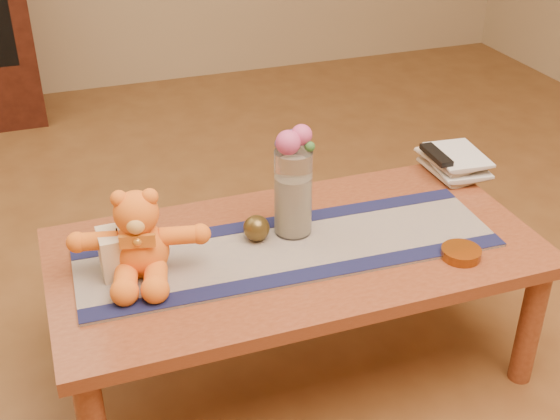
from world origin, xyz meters
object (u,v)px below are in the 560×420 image
object	(u,v)px
bronze_ball	(256,228)
amber_dish	(461,253)
book_bottom	(432,173)
pillar_candle	(119,252)
tv_remote	(436,155)
glass_vase	(293,193)
teddy_bear	(139,234)

from	to	relation	value
bronze_ball	amber_dish	xyz separation A→B (m)	(0.52, -0.27, -0.03)
book_bottom	pillar_candle	bearing A→B (deg)	-168.70
bronze_ball	tv_remote	bearing A→B (deg)	14.87
glass_vase	amber_dish	distance (m)	0.50
teddy_bear	amber_dish	world-z (taller)	teddy_bear
pillar_candle	bronze_ball	xyz separation A→B (m)	(0.39, 0.03, -0.02)
bronze_ball	pillar_candle	bearing A→B (deg)	-175.79
amber_dish	tv_remote	bearing A→B (deg)	68.69
teddy_bear	pillar_candle	xyz separation A→B (m)	(-0.05, 0.02, -0.06)
tv_remote	amber_dish	size ratio (longest dim) A/B	1.43
pillar_candle	book_bottom	distance (m)	1.11
teddy_bear	tv_remote	distance (m)	1.06
glass_vase	tv_remote	size ratio (longest dim) A/B	1.62
pillar_candle	tv_remote	distance (m)	1.11
teddy_bear	pillar_candle	world-z (taller)	teddy_bear
book_bottom	tv_remote	world-z (taller)	tv_remote
bronze_ball	tv_remote	size ratio (longest dim) A/B	0.48
teddy_bear	glass_vase	size ratio (longest dim) A/B	1.34
tv_remote	glass_vase	bearing A→B (deg)	-160.32
pillar_candle	amber_dish	distance (m)	0.94
book_bottom	tv_remote	bearing A→B (deg)	-93.00
bronze_ball	book_bottom	xyz separation A→B (m)	(0.69, 0.19, -0.04)
glass_vase	amber_dish	bearing A→B (deg)	-34.84
pillar_candle	book_bottom	size ratio (longest dim) A/B	0.55
teddy_bear	book_bottom	bearing A→B (deg)	25.36
glass_vase	book_bottom	bearing A→B (deg)	17.86
teddy_bear	book_bottom	size ratio (longest dim) A/B	1.56
book_bottom	amber_dish	world-z (taller)	amber_dish
teddy_bear	glass_vase	xyz separation A→B (m)	(0.46, 0.05, 0.01)
glass_vase	bronze_ball	xyz separation A→B (m)	(-0.11, -0.01, -0.09)
pillar_candle	glass_vase	world-z (taller)	glass_vase
tv_remote	book_bottom	bearing A→B (deg)	90.00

